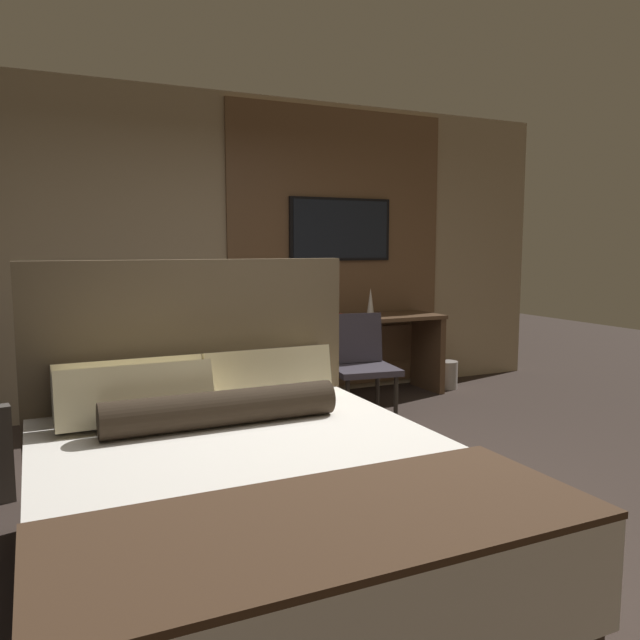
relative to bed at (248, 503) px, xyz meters
name	(u,v)px	position (x,y,z in m)	size (l,w,h in m)	color
ground_plane	(342,511)	(0.70, 0.49, -0.36)	(16.00, 16.00, 0.00)	#332823
wall_back_tv_panel	(230,251)	(0.87, 3.08, 1.04)	(7.20, 0.09, 2.80)	tan
bed	(248,503)	(0.00, 0.00, 0.00)	(1.76, 2.12, 1.37)	#33281E
desk	(351,343)	(1.96, 2.77, 0.17)	(1.76, 0.57, 0.78)	brown
tv	(341,229)	(1.96, 3.01, 1.24)	(1.07, 0.04, 0.60)	black
desk_chair	(359,357)	(1.68, 2.11, 0.15)	(0.58, 0.58, 0.87)	#38333D
vase_tall	(284,298)	(1.30, 2.85, 0.61)	(0.12, 0.12, 0.39)	#333338
vase_short	(370,302)	(2.14, 2.72, 0.55)	(0.07, 0.07, 0.27)	silver
book	(331,315)	(1.76, 2.80, 0.43)	(0.22, 0.15, 0.03)	maroon
waste_bin	(447,375)	(3.01, 2.68, -0.22)	(0.22, 0.22, 0.28)	gray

